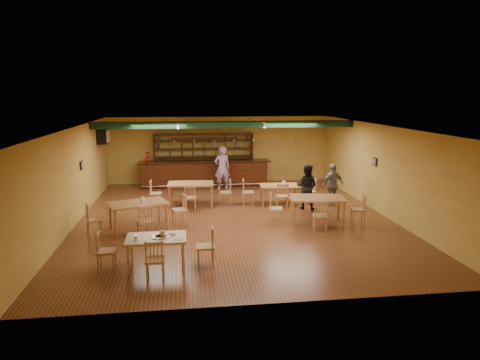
{
  "coord_description": "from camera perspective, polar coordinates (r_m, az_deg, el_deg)",
  "views": [
    {
      "loc": [
        -1.58,
        -13.7,
        4.03
      ],
      "look_at": [
        0.26,
        0.6,
        1.15
      ],
      "focal_mm": 32.5,
      "sensor_mm": 36.0,
      "label": 1
    }
  ],
  "objects": [
    {
      "name": "patron_bar",
      "position": [
        18.36,
        -2.35,
        1.57
      ],
      "size": [
        0.75,
        0.57,
        1.87
      ],
      "primitive_type": "imported",
      "rotation": [
        0.0,
        0.0,
        3.34
      ],
      "color": "#90499F",
      "rests_on": "ground"
    },
    {
      "name": "dining_table_a",
      "position": [
        16.0,
        -6.46,
        -1.84
      ],
      "size": [
        1.7,
        1.08,
        0.83
      ],
      "primitive_type": "cube",
      "rotation": [
        0.0,
        0.0,
        -0.06
      ],
      "color": "#AC6A3D",
      "rests_on": "ground"
    },
    {
      "name": "poinsettia",
      "position": [
        19.11,
        -11.99,
        2.98
      ],
      "size": [
        0.31,
        0.31,
        0.44
      ],
      "primitive_type": "imported",
      "rotation": [
        0.0,
        0.0,
        0.35
      ],
      "color": "#A11C0E",
      "rests_on": "bar_counter"
    },
    {
      "name": "patron_right_b",
      "position": [
        16.06,
        12.07,
        -0.63
      ],
      "size": [
        0.99,
        0.64,
        1.56
      ],
      "primitive_type": "imported",
      "rotation": [
        0.0,
        0.0,
        3.46
      ],
      "color": "gray",
      "rests_on": "ground"
    },
    {
      "name": "parmesan_shaker",
      "position": [
        10.27,
        -13.51,
        -7.37
      ],
      "size": [
        0.07,
        0.07,
        0.11
      ],
      "primitive_type": "cylinder",
      "rotation": [
        0.0,
        0.0,
        0.01
      ],
      "color": "#EAE5C6",
      "rests_on": "near_table"
    },
    {
      "name": "picture_left",
      "position": [
        15.27,
        -20.07,
        1.83
      ],
      "size": [
        0.04,
        0.34,
        0.28
      ],
      "primitive_type": "cube",
      "color": "black",
      "rests_on": "wall_left"
    },
    {
      "name": "side_plate",
      "position": [
        10.18,
        -7.94,
        -7.63
      ],
      "size": [
        0.22,
        0.22,
        0.01
      ],
      "primitive_type": "cylinder",
      "rotation": [
        0.0,
        0.0,
        0.01
      ],
      "color": "white",
      "rests_on": "near_table"
    },
    {
      "name": "picture_right",
      "position": [
        15.81,
        17.25,
        2.31
      ],
      "size": [
        0.04,
        0.34,
        0.28
      ],
      "primitive_type": "cube",
      "color": "black",
      "rests_on": "wall_right"
    },
    {
      "name": "track_rail_left",
      "position": [
        17.14,
        -8.12,
        7.54
      ],
      "size": [
        0.05,
        2.5,
        0.05
      ],
      "primitive_type": "cube",
      "color": "white",
      "rests_on": "ceiling"
    },
    {
      "name": "dining_table_b",
      "position": [
        16.14,
        5.18,
        -1.9
      ],
      "size": [
        1.5,
        0.97,
        0.72
      ],
      "primitive_type": "cube",
      "rotation": [
        0.0,
        0.0,
        -0.08
      ],
      "color": "#AC6A3D",
      "rests_on": "ground"
    },
    {
      "name": "patron_right_a",
      "position": [
        15.48,
        8.74,
        -0.89
      ],
      "size": [
        0.98,
        0.93,
        1.59
      ],
      "primitive_type": "imported",
      "rotation": [
        0.0,
        0.0,
        2.57
      ],
      "color": "black",
      "rests_on": "ground"
    },
    {
      "name": "near_table",
      "position": [
        10.51,
        -10.88,
        -9.28
      ],
      "size": [
        1.39,
        0.9,
        0.74
      ],
      "primitive_type": "cube",
      "rotation": [
        0.0,
        0.0,
        0.01
      ],
      "color": "beige",
      "rests_on": "ground"
    },
    {
      "name": "ac_unit",
      "position": [
        18.27,
        -17.53,
        5.5
      ],
      "size": [
        0.34,
        0.7,
        0.48
      ],
      "primitive_type": "cube",
      "color": "white",
      "rests_on": "wall_left"
    },
    {
      "name": "pizza_server",
      "position": [
        10.42,
        -9.57,
        -7.17
      ],
      "size": [
        0.32,
        0.1,
        0.0
      ],
      "primitive_type": "cube",
      "rotation": [
        0.0,
        0.0,
        -0.03
      ],
      "color": "silver",
      "rests_on": "pizza_tray"
    },
    {
      "name": "pizza_tray",
      "position": [
        10.38,
        -10.4,
        -7.32
      ],
      "size": [
        0.51,
        0.51,
        0.01
      ],
      "primitive_type": "cylinder",
      "rotation": [
        0.0,
        0.0,
        -0.33
      ],
      "color": "silver",
      "rests_on": "near_table"
    },
    {
      "name": "napkin_stack",
      "position": [
        10.56,
        -9.0,
        -6.91
      ],
      "size": [
        0.21,
        0.16,
        0.03
      ],
      "primitive_type": "cube",
      "rotation": [
        0.0,
        0.0,
        -0.05
      ],
      "color": "white",
      "rests_on": "near_table"
    },
    {
      "name": "track_rail_right",
      "position": [
        17.39,
        2.58,
        7.69
      ],
      "size": [
        0.05,
        2.5,
        0.05
      ],
      "primitive_type": "cube",
      "color": "white",
      "rests_on": "ceiling"
    },
    {
      "name": "dining_table_d",
      "position": [
        13.93,
        10.04,
        -3.91
      ],
      "size": [
        1.82,
        1.27,
        0.84
      ],
      "primitive_type": "cube",
      "rotation": [
        0.0,
        0.0,
        -0.17
      ],
      "color": "#AC6A3D",
      "rests_on": "ground"
    },
    {
      "name": "floor",
      "position": [
        14.37,
        -0.72,
        -4.99
      ],
      "size": [
        12.0,
        12.0,
        0.0
      ],
      "primitive_type": "plane",
      "color": "#572A18",
      "rests_on": "ground"
    },
    {
      "name": "dining_table_c",
      "position": [
        13.43,
        -13.18,
        -4.61
      ],
      "size": [
        1.9,
        1.49,
        0.84
      ],
      "primitive_type": "cube",
      "rotation": [
        0.0,
        0.0,
        0.33
      ],
      "color": "#AC6A3D",
      "rests_on": "ground"
    },
    {
      "name": "bar_counter",
      "position": [
        19.19,
        -4.66,
        0.85
      ],
      "size": [
        5.75,
        0.85,
        1.13
      ],
      "primitive_type": "cube",
      "color": "black",
      "rests_on": "ground"
    },
    {
      "name": "ceiling_beam",
      "position": [
        16.62,
        -1.87,
        7.29
      ],
      "size": [
        10.0,
        0.3,
        0.25
      ],
      "primitive_type": "cube",
      "color": "black",
      "rests_on": "ceiling"
    },
    {
      "name": "back_bar_hutch",
      "position": [
        19.71,
        -4.77,
        2.83
      ],
      "size": [
        4.45,
        0.4,
        2.28
      ],
      "primitive_type": "cube",
      "color": "black",
      "rests_on": "ground"
    }
  ]
}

